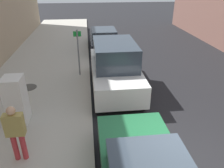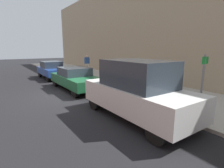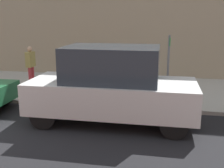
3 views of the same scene
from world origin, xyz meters
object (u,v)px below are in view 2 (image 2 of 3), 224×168
(pedestrian_walking_far, at_px, (130,72))
(parked_sedan_green, at_px, (76,78))
(parked_hatchback_blue, at_px, (52,70))
(parked_van_white, at_px, (137,90))
(street_sign_post, at_px, (202,83))
(pedestrian_standing_near, at_px, (87,62))
(fire_hydrant, at_px, (73,72))
(discarded_refrigerator, at_px, (157,77))

(pedestrian_walking_far, height_order, parked_sedan_green, pedestrian_walking_far)
(parked_hatchback_blue, bearing_deg, parked_van_white, 90.00)
(street_sign_post, height_order, pedestrian_standing_near, street_sign_post)
(fire_hydrant, bearing_deg, parked_hatchback_blue, -22.60)
(pedestrian_standing_near, relative_size, parked_van_white, 0.38)
(fire_hydrant, relative_size, parked_van_white, 0.16)
(discarded_refrigerator, distance_m, fire_hydrant, 8.23)
(fire_hydrant, bearing_deg, discarded_refrigerator, 103.31)
(street_sign_post, distance_m, pedestrian_walking_far, 5.65)
(street_sign_post, distance_m, pedestrian_standing_near, 14.02)
(street_sign_post, distance_m, parked_van_white, 2.21)
(discarded_refrigerator, xyz_separation_m, fire_hydrant, (1.89, -8.00, -0.44))
(pedestrian_standing_near, bearing_deg, pedestrian_walking_far, 102.97)
(pedestrian_walking_far, bearing_deg, street_sign_post, 94.23)
(pedestrian_walking_far, height_order, pedestrian_standing_near, pedestrian_standing_near)
(pedestrian_walking_far, distance_m, parked_van_white, 4.95)
(street_sign_post, bearing_deg, pedestrian_standing_near, -100.38)
(discarded_refrigerator, height_order, parked_hatchback_blue, discarded_refrigerator)
(parked_sedan_green, bearing_deg, parked_van_white, 90.00)
(street_sign_post, xyz_separation_m, parked_sedan_green, (1.56, -7.19, -0.67))
(street_sign_post, xyz_separation_m, parked_van_white, (1.56, -1.53, -0.33))
(discarded_refrigerator, xyz_separation_m, parked_van_white, (3.51, 2.13, 0.13))
(street_sign_post, bearing_deg, parked_sedan_green, -77.78)
(fire_hydrant, height_order, parked_sedan_green, parked_sedan_green)
(fire_hydrant, xyz_separation_m, pedestrian_walking_far, (-1.40, 6.21, 0.58))
(discarded_refrigerator, relative_size, fire_hydrant, 2.26)
(street_sign_post, height_order, fire_hydrant, street_sign_post)
(street_sign_post, xyz_separation_m, pedestrian_walking_far, (-1.47, -5.45, -0.32))
(fire_hydrant, bearing_deg, parked_sedan_green, 70.08)
(fire_hydrant, distance_m, parked_sedan_green, 4.76)
(parked_hatchback_blue, bearing_deg, discarded_refrigerator, 112.04)
(parked_sedan_green, height_order, parked_van_white, parked_van_white)
(parked_sedan_green, bearing_deg, parked_hatchback_blue, -90.00)
(discarded_refrigerator, height_order, pedestrian_walking_far, pedestrian_walking_far)
(discarded_refrigerator, distance_m, parked_van_white, 4.11)
(pedestrian_standing_near, bearing_deg, street_sign_post, 99.83)
(discarded_refrigerator, relative_size, parked_van_white, 0.35)
(discarded_refrigerator, relative_size, street_sign_post, 0.72)
(discarded_refrigerator, distance_m, street_sign_post, 4.17)
(pedestrian_standing_near, height_order, parked_sedan_green, pedestrian_standing_near)
(parked_hatchback_blue, bearing_deg, pedestrian_walking_far, 113.72)
(parked_hatchback_blue, bearing_deg, fire_hydrant, 157.40)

